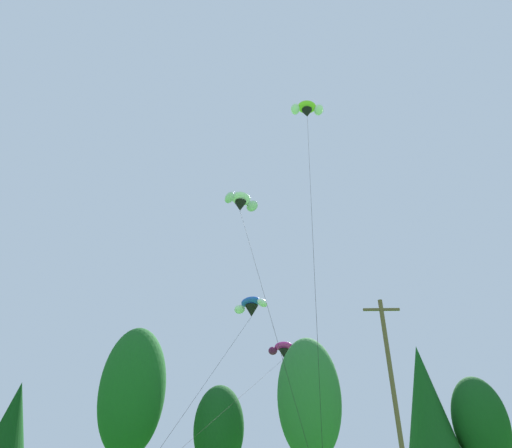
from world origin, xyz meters
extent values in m
cone|color=#0F3D14|center=(-20.58, 45.64, 5.55)|extent=(3.54, 3.54, 6.52)
ellipsoid|color=#19561E|center=(-10.36, 43.98, 7.87)|extent=(5.30, 5.30, 10.17)
ellipsoid|color=#144719|center=(-3.32, 45.34, 5.13)|extent=(4.08, 4.08, 6.62)
ellipsoid|color=#2D7033|center=(3.89, 42.84, 7.11)|extent=(4.96, 4.96, 9.18)
cone|color=#144719|center=(13.90, 45.93, 7.41)|extent=(4.19, 4.19, 8.71)
ellipsoid|color=#144719|center=(17.77, 45.42, 5.50)|extent=(4.24, 4.24, 7.11)
cylinder|color=brown|center=(7.61, 32.39, 5.60)|extent=(0.26, 0.26, 11.20)
cube|color=brown|center=(7.61, 32.39, 10.60)|extent=(2.20, 0.14, 0.14)
ellipsoid|color=#D12893|center=(2.17, 46.91, 12.07)|extent=(1.99, 1.67, 0.99)
ellipsoid|color=#66144C|center=(3.15, 46.48, 11.77)|extent=(1.02, 1.18, 1.10)
ellipsoid|color=#66144C|center=(1.19, 47.35, 11.77)|extent=(1.15, 1.13, 1.10)
cone|color=black|center=(2.21, 47.00, 11.41)|extent=(1.27, 1.27, 0.82)
cylinder|color=black|center=(-1.39, 36.97, 6.09)|extent=(7.22, 20.08, 9.82)
ellipsoid|color=#93D633|center=(3.71, 29.72, 24.83)|extent=(1.41, 1.09, 0.83)
ellipsoid|color=white|center=(4.56, 29.78, 24.60)|extent=(0.91, 0.89, 0.91)
ellipsoid|color=white|center=(2.87, 29.66, 24.60)|extent=(0.84, 0.90, 0.91)
cone|color=black|center=(3.71, 29.81, 24.31)|extent=(0.81, 0.81, 0.65)
cylinder|color=black|center=(2.92, 25.32, 12.59)|extent=(1.58, 8.99, 22.80)
ellipsoid|color=blue|center=(-0.44, 35.35, 12.21)|extent=(1.86, 1.75, 0.81)
ellipsoid|color=white|center=(0.36, 34.72, 11.92)|extent=(1.09, 1.09, 0.95)
ellipsoid|color=white|center=(-1.24, 35.98, 11.92)|extent=(1.07, 1.10, 0.95)
cone|color=black|center=(-0.39, 35.42, 11.58)|extent=(1.29, 1.29, 0.78)
cylinder|color=black|center=(-2.69, 31.17, 6.19)|extent=(4.62, 8.50, 10.01)
ellipsoid|color=white|center=(-0.85, 29.16, 16.67)|extent=(1.65, 1.58, 0.82)
ellipsoid|color=silver|center=(-0.18, 29.66, 16.43)|extent=(1.02, 1.01, 0.90)
ellipsoid|color=silver|center=(-1.52, 28.67, 16.43)|extent=(0.95, 1.07, 0.90)
cone|color=black|center=(-0.90, 29.24, 16.15)|extent=(1.05, 1.05, 0.64)
cylinder|color=black|center=(0.62, 25.04, 8.51)|extent=(3.06, 8.42, 14.65)
camera|label=1|loc=(0.60, 6.81, 1.99)|focal=30.43mm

